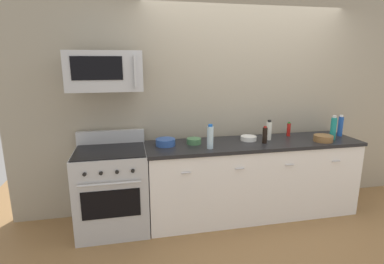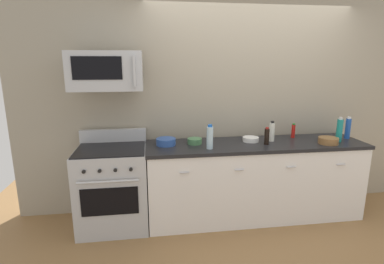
{
  "view_description": "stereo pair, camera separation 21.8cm",
  "coord_description": "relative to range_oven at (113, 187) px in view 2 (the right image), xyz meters",
  "views": [
    {
      "loc": [
        -1.43,
        -3.2,
        1.85
      ],
      "look_at": [
        -0.76,
        -0.05,
        1.09
      ],
      "focal_mm": 28.14,
      "sensor_mm": 36.0,
      "label": 1
    },
    {
      "loc": [
        -1.22,
        -3.24,
        1.85
      ],
      "look_at": [
        -0.76,
        -0.05,
        1.09
      ],
      "focal_mm": 28.14,
      "sensor_mm": 36.0,
      "label": 2
    }
  ],
  "objects": [
    {
      "name": "microwave",
      "position": [
        0.0,
        0.04,
        1.28
      ],
      "size": [
        0.74,
        0.44,
        0.4
      ],
      "color": "#B7BABF"
    },
    {
      "name": "counter_unit",
      "position": [
        1.65,
        -0.0,
        -0.01
      ],
      "size": [
        2.55,
        0.66,
        0.92
      ],
      "color": "white",
      "rests_on": "ground_plane"
    },
    {
      "name": "bottle_soda_blue",
      "position": [
        2.83,
        0.04,
        0.58
      ],
      "size": [
        0.06,
        0.06,
        0.27
      ],
      "color": "#1E4CA5",
      "rests_on": "countertop_slab"
    },
    {
      "name": "bottle_sparkling_teal",
      "position": [
        2.63,
        -0.09,
        0.59
      ],
      "size": [
        0.07,
        0.07,
        0.29
      ],
      "color": "#197F7A",
      "rests_on": "countertop_slab"
    },
    {
      "name": "bowl_green_glaze",
      "position": [
        0.93,
        0.06,
        0.48
      ],
      "size": [
        0.17,
        0.17,
        0.06
      ],
      "color": "#477A4C",
      "rests_on": "countertop_slab"
    },
    {
      "name": "bottle_water_clear",
      "position": [
        1.07,
        -0.16,
        0.58
      ],
      "size": [
        0.07,
        0.07,
        0.27
      ],
      "color": "silver",
      "rests_on": "countertop_slab"
    },
    {
      "name": "ground_plane",
      "position": [
        1.65,
        -0.0,
        -0.47
      ],
      "size": [
        6.77,
        6.77,
        0.0
      ],
      "primitive_type": "plane",
      "color": "olive"
    },
    {
      "name": "range_oven",
      "position": [
        0.0,
        0.0,
        0.0
      ],
      "size": [
        0.76,
        0.69,
        1.07
      ],
      "color": "#B7BABF",
      "rests_on": "ground_plane"
    },
    {
      "name": "bottle_soy_sauce_dark",
      "position": [
        1.74,
        -0.08,
        0.55
      ],
      "size": [
        0.06,
        0.06,
        0.2
      ],
      "color": "black",
      "rests_on": "countertop_slab"
    },
    {
      "name": "bowl_wooden_salad",
      "position": [
        2.46,
        -0.15,
        0.49
      ],
      "size": [
        0.22,
        0.22,
        0.07
      ],
      "color": "brown",
      "rests_on": "countertop_slab"
    },
    {
      "name": "back_wall",
      "position": [
        1.65,
        0.41,
        0.88
      ],
      "size": [
        5.64,
        0.1,
        2.7
      ],
      "primitive_type": "cube",
      "color": "#9E937F",
      "rests_on": "ground_plane"
    },
    {
      "name": "bottle_vinegar_white",
      "position": [
        1.86,
        0.05,
        0.57
      ],
      "size": [
        0.06,
        0.06,
        0.24
      ],
      "color": "silver",
      "rests_on": "countertop_slab"
    },
    {
      "name": "bowl_blue_mixing",
      "position": [
        0.61,
        0.06,
        0.49
      ],
      "size": [
        0.22,
        0.22,
        0.08
      ],
      "color": "#2D519E",
      "rests_on": "countertop_slab"
    },
    {
      "name": "bowl_white_ceramic",
      "position": [
        1.61,
        0.07,
        0.48
      ],
      "size": [
        0.19,
        0.19,
        0.05
      ],
      "color": "white",
      "rests_on": "countertop_slab"
    },
    {
      "name": "bottle_hot_sauce_red",
      "position": [
        2.19,
        0.17,
        0.54
      ],
      "size": [
        0.05,
        0.05,
        0.18
      ],
      "color": "#B21914",
      "rests_on": "countertop_slab"
    }
  ]
}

